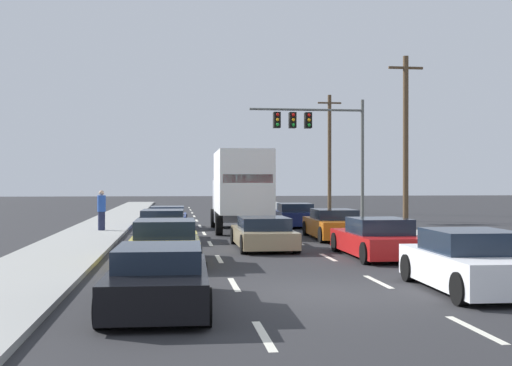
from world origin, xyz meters
TOP-DOWN VIEW (x-y plane):
  - ground_plane at (0.00, 25.00)m, footprint 140.00×140.00m
  - sidewalk_right at (6.67, 20.00)m, footprint 2.85×80.00m
  - sidewalk_left at (-6.67, 20.00)m, footprint 2.85×80.00m
  - lane_markings at (0.00, 18.93)m, footprint 3.54×57.00m
  - car_blue at (-3.39, 19.93)m, footprint 2.05×4.12m
  - car_gray at (-3.51, 12.98)m, footprint 2.07×4.45m
  - car_yellow at (-3.32, 5.45)m, footprint 2.02×4.37m
  - car_black at (-3.34, -1.15)m, footprint 1.98×4.51m
  - box_truck at (0.04, 17.25)m, footprint 2.61×7.90m
  - car_tan at (0.06, 9.37)m, footprint 1.98×4.58m
  - car_navy at (3.22, 20.42)m, footprint 2.09×4.52m
  - car_orange at (3.49, 12.86)m, footprint 2.04×4.67m
  - car_red at (3.24, 6.29)m, footprint 1.97×4.59m
  - car_white at (3.28, -0.13)m, footprint 2.10×4.20m
  - traffic_signal_mast at (5.31, 25.55)m, footprint 7.09×0.69m
  - utility_pole_mid at (8.68, 18.67)m, footprint 1.80×0.28m
  - utility_pole_far at (8.62, 34.88)m, footprint 1.80×0.28m
  - pedestrian_mid_block at (-6.36, 17.09)m, footprint 0.38×0.38m

SIDE VIEW (x-z plane):
  - ground_plane at x=0.00m, z-range 0.00..0.00m
  - lane_markings at x=0.00m, z-range 0.00..0.01m
  - sidewalk_right at x=6.67m, z-range 0.00..0.14m
  - sidewalk_left at x=-6.67m, z-range 0.00..0.14m
  - car_tan at x=0.06m, z-range -0.03..1.08m
  - car_blue at x=-3.39m, z-range -0.03..1.09m
  - car_black at x=-3.34m, z-range -0.03..1.13m
  - car_red at x=3.24m, z-range -0.06..1.17m
  - car_orange at x=3.49m, z-range -0.04..1.18m
  - car_gray at x=-3.51m, z-range -0.05..1.19m
  - car_navy at x=3.22m, z-range -0.04..1.19m
  - car_yellow at x=-3.32m, z-range -0.05..1.23m
  - car_white at x=3.28m, z-range -0.05..1.26m
  - pedestrian_mid_block at x=-6.36m, z-range 0.14..1.97m
  - box_truck at x=0.04m, z-range 0.22..3.97m
  - utility_pole_mid at x=8.68m, z-range 0.14..8.92m
  - utility_pole_far at x=8.62m, z-range 0.14..9.07m
  - traffic_signal_mast at x=5.31m, z-range 1.85..9.26m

